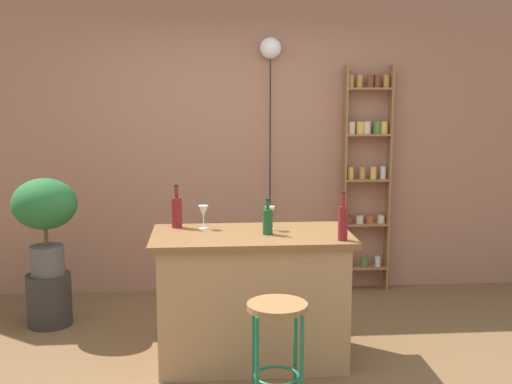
% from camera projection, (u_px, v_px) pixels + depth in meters
% --- Properties ---
extents(ground, '(12.00, 12.00, 0.00)m').
position_uv_depth(ground, '(255.00, 377.00, 4.17)').
color(ground, brown).
extents(back_wall, '(6.40, 0.10, 2.80)m').
position_uv_depth(back_wall, '(239.00, 141.00, 5.88)').
color(back_wall, '#9E6B51').
rests_on(back_wall, ground).
extents(kitchen_counter, '(1.35, 0.72, 0.90)m').
position_uv_depth(kitchen_counter, '(252.00, 296.00, 4.40)').
color(kitchen_counter, '#A87F51').
rests_on(kitchen_counter, ground).
extents(bar_stool, '(0.35, 0.35, 0.65)m').
position_uv_depth(bar_stool, '(277.00, 330.00, 3.68)').
color(bar_stool, '#196642').
rests_on(bar_stool, ground).
extents(spice_shelf, '(0.43, 0.13, 2.08)m').
position_uv_depth(spice_shelf, '(367.00, 171.00, 5.88)').
color(spice_shelf, olive).
rests_on(spice_shelf, ground).
extents(plant_stool, '(0.35, 0.35, 0.42)m').
position_uv_depth(plant_stool, '(49.00, 300.00, 5.09)').
color(plant_stool, '#2D2823').
rests_on(plant_stool, ground).
extents(potted_plant, '(0.50, 0.45, 0.77)m').
position_uv_depth(potted_plant, '(45.00, 212.00, 4.98)').
color(potted_plant, '#514C47').
rests_on(potted_plant, plant_stool).
extents(bottle_vinegar, '(0.06, 0.06, 0.32)m').
position_uv_depth(bottle_vinegar, '(343.00, 222.00, 4.11)').
color(bottle_vinegar, maroon).
rests_on(bottle_vinegar, kitchen_counter).
extents(bottle_wine_red, '(0.07, 0.07, 0.31)m').
position_uv_depth(bottle_wine_red, '(177.00, 211.00, 4.50)').
color(bottle_wine_red, maroon).
rests_on(bottle_wine_red, kitchen_counter).
extents(bottle_sauce_amber, '(0.07, 0.07, 0.24)m').
position_uv_depth(bottle_sauce_amber, '(268.00, 221.00, 4.29)').
color(bottle_sauce_amber, '#194C23').
rests_on(bottle_sauce_amber, kitchen_counter).
extents(wine_glass_left, '(0.07, 0.07, 0.16)m').
position_uv_depth(wine_glass_left, '(203.00, 212.00, 4.47)').
color(wine_glass_left, silver).
rests_on(wine_glass_left, kitchen_counter).
extents(wine_glass_center, '(0.07, 0.07, 0.16)m').
position_uv_depth(wine_glass_center, '(270.00, 213.00, 4.43)').
color(wine_glass_center, silver).
rests_on(wine_glass_center, kitchen_counter).
extents(pendant_globe_light, '(0.19, 0.19, 2.33)m').
position_uv_depth(pendant_globe_light, '(270.00, 54.00, 5.67)').
color(pendant_globe_light, black).
rests_on(pendant_globe_light, ground).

